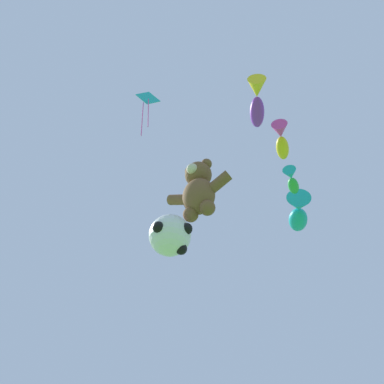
{
  "coord_description": "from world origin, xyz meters",
  "views": [
    {
      "loc": [
        5.23,
        -1.97,
        1.32
      ],
      "look_at": [
        1.69,
        3.74,
        7.78
      ],
      "focal_mm": 35.0,
      "sensor_mm": 36.0,
      "label": 1
    }
  ],
  "objects": [
    {
      "name": "teddy_bear_kite",
      "position": [
        1.41,
        4.55,
        8.7
      ],
      "size": [
        2.07,
        0.91,
        2.1
      ],
      "color": "brown"
    },
    {
      "name": "soccer_ball_kite",
      "position": [
        0.7,
        4.28,
        7.18
      ],
      "size": [
        1.2,
        1.2,
        1.11
      ],
      "color": "white"
    },
    {
      "name": "fish_kite_violet",
      "position": [
        3.5,
        4.82,
        11.87
      ],
      "size": [
        1.24,
        1.89,
        0.59
      ],
      "color": "purple"
    },
    {
      "name": "fish_kite_goldfin",
      "position": [
        3.58,
        6.71,
        11.83
      ],
      "size": [
        0.94,
        1.71,
        0.56
      ],
      "color": "yellow"
    },
    {
      "name": "fish_kite_emerald",
      "position": [
        3.15,
        8.86,
        11.88
      ],
      "size": [
        0.73,
        1.46,
        0.52
      ],
      "color": "green"
    },
    {
      "name": "fish_kite_teal",
      "position": [
        2.67,
        10.97,
        11.99
      ],
      "size": [
        1.65,
        2.37,
        1.02
      ],
      "color": "#19ADB2"
    },
    {
      "name": "diamond_kite",
      "position": [
        -0.35,
        3.81,
        13.62
      ],
      "size": [
        0.66,
        0.76,
        2.7
      ],
      "color": "#19ADB2"
    }
  ]
}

